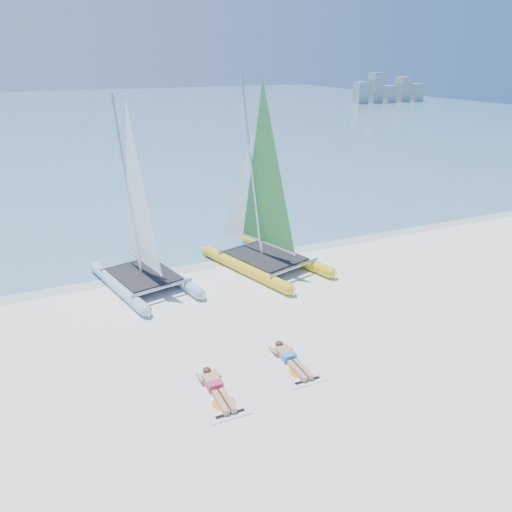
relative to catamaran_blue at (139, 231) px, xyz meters
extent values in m
plane|color=white|center=(2.35, -4.51, -1.99)|extent=(140.00, 140.00, 0.00)
cube|color=#699EB0|center=(2.35, 58.49, -1.98)|extent=(140.00, 115.00, 0.01)
cube|color=silver|center=(2.35, 0.99, -1.98)|extent=(140.00, 1.40, 0.01)
cube|color=#A0AAB0|center=(50.35, 57.49, -0.24)|extent=(2.00, 2.00, 3.50)
cube|color=#A0AAB0|center=(53.35, 57.49, 0.51)|extent=(2.00, 2.00, 5.00)
cube|color=#A0AAB0|center=(56.35, 57.49, -0.59)|extent=(2.00, 2.00, 2.80)
cube|color=#A0AAB0|center=(59.35, 57.49, 0.11)|extent=(2.00, 2.00, 4.20)
cube|color=#A0AAB0|center=(62.35, 57.49, -0.49)|extent=(2.00, 2.00, 3.00)
cylinder|color=silver|center=(-0.93, -0.31, -1.79)|extent=(1.31, 4.35, 0.39)
cone|color=silver|center=(-1.44, 2.05, -1.79)|extent=(0.48, 0.62, 0.37)
cylinder|color=silver|center=(0.97, 0.11, -1.79)|extent=(1.31, 4.35, 0.39)
cone|color=silver|center=(0.46, 2.46, -1.79)|extent=(0.48, 0.62, 0.37)
cube|color=black|center=(0.02, -0.10, -1.57)|extent=(2.35, 2.75, 0.03)
cylinder|color=silver|center=(-0.15, 0.67, 1.43)|extent=(0.33, 1.14, 6.02)
cylinder|color=yellow|center=(3.64, -0.69, -1.78)|extent=(1.73, 4.68, 0.42)
cone|color=yellow|center=(2.91, 1.82, -1.78)|extent=(0.55, 0.70, 0.40)
cylinder|color=yellow|center=(5.68, -0.10, -1.78)|extent=(1.73, 4.68, 0.42)
cone|color=yellow|center=(4.94, 2.42, -1.78)|extent=(0.55, 0.70, 0.40)
cube|color=black|center=(4.66, -0.39, -1.53)|extent=(2.70, 3.08, 0.03)
cylinder|color=silver|center=(4.42, 0.42, 1.73)|extent=(0.45, 1.23, 6.55)
cube|color=silver|center=(0.21, -7.04, -1.98)|extent=(1.00, 1.85, 0.02)
cube|color=tan|center=(0.21, -6.61, -1.87)|extent=(0.36, 0.55, 0.17)
cube|color=#C42E54|center=(0.21, -6.81, -1.86)|extent=(0.37, 0.22, 0.17)
cube|color=tan|center=(0.21, -7.41, -1.90)|extent=(0.31, 0.85, 0.13)
sphere|color=tan|center=(0.21, -6.24, -1.83)|extent=(0.21, 0.21, 0.21)
ellipsoid|color=#3D2416|center=(0.21, -6.23, -1.79)|extent=(0.22, 0.24, 0.15)
cube|color=silver|center=(2.42, -6.68, -1.98)|extent=(1.00, 1.85, 0.02)
cube|color=tan|center=(2.42, -6.25, -1.87)|extent=(0.36, 0.55, 0.17)
cube|color=#268BCC|center=(2.42, -6.45, -1.86)|extent=(0.37, 0.22, 0.17)
cube|color=tan|center=(2.42, -7.05, -1.90)|extent=(0.31, 0.85, 0.13)
sphere|color=tan|center=(2.42, -5.88, -1.83)|extent=(0.21, 0.21, 0.21)
ellipsoid|color=#3D2416|center=(2.42, -5.87, -1.79)|extent=(0.22, 0.24, 0.15)
camera|label=1|loc=(-3.06, -16.36, 5.56)|focal=35.00mm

